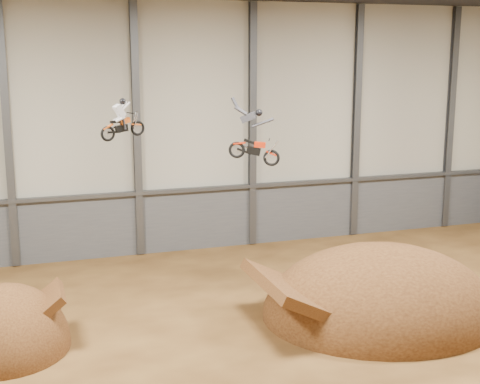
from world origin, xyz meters
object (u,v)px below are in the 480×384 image
Objects in this scene: takeoff_ramp at (6,347)px; fmx_rider_a at (123,117)px; landing_ramp at (380,314)px; fmx_rider_b at (252,132)px.

takeoff_ramp is 10.01m from fmx_rider_a.
fmx_rider_b reaches higher than landing_ramp.
fmx_rider_a reaches higher than landing_ramp.
fmx_rider_b reaches higher than takeoff_ramp.
landing_ramp reaches higher than takeoff_ramp.
fmx_rider_a reaches higher than takeoff_ramp.
fmx_rider_a is (-10.67, 1.18, 8.80)m from landing_ramp.
landing_ramp is at bearing -5.57° from takeoff_ramp.
fmx_rider_a is 5.99m from fmx_rider_b.
takeoff_ramp is 0.55× the size of landing_ramp.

